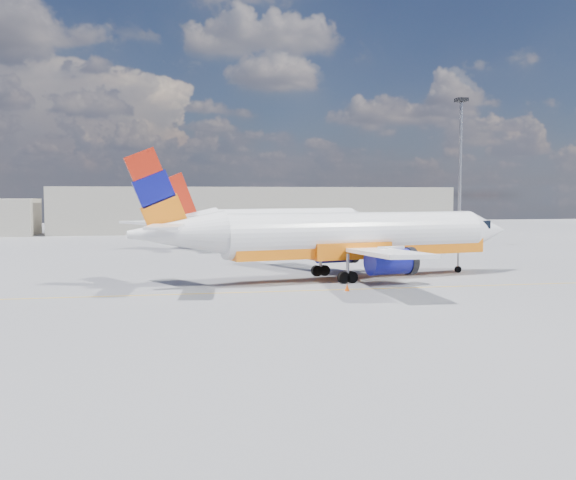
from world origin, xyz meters
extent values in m
plane|color=slate|center=(0.00, 0.00, 0.00)|extent=(240.00, 240.00, 0.00)
cube|color=yellow|center=(0.00, 3.00, 0.01)|extent=(70.00, 0.15, 0.01)
cube|color=#AEA796|center=(5.00, 75.00, 4.00)|extent=(70.00, 14.00, 8.00)
cylinder|color=white|center=(3.79, 8.76, 3.55)|extent=(21.94, 7.67, 3.36)
cone|color=white|center=(16.36, 11.35, 3.55)|extent=(4.54, 4.08, 3.36)
cone|color=white|center=(-10.23, 5.87, 3.90)|extent=(7.41, 4.52, 3.19)
cube|color=black|center=(15.00, 11.07, 4.10)|extent=(2.10, 2.56, 0.69)
cube|color=orange|center=(4.27, 8.86, 2.42)|extent=(21.82, 7.09, 1.18)
cube|color=white|center=(0.94, 15.22, 2.66)|extent=(7.97, 12.04, 0.79)
cube|color=white|center=(3.73, 1.69, 2.66)|extent=(3.64, 11.96, 0.79)
cylinder|color=navy|center=(3.38, 13.21, 1.73)|extent=(3.86, 2.55, 1.88)
cylinder|color=navy|center=(5.17, 4.51, 1.73)|extent=(3.86, 2.55, 1.88)
cylinder|color=black|center=(4.92, 13.52, 1.73)|extent=(0.90, 2.13, 2.07)
cylinder|color=black|center=(6.72, 4.82, 1.73)|extent=(0.90, 2.13, 2.07)
cube|color=orange|center=(-11.68, 5.57, 6.91)|extent=(4.60, 1.23, 6.16)
cube|color=white|center=(-12.31, 8.66, 4.54)|extent=(4.33, 5.36, 0.18)
cube|color=white|center=(-11.04, 2.47, 4.54)|extent=(2.70, 5.14, 0.18)
cylinder|color=gray|center=(13.46, 10.75, 1.23)|extent=(0.21, 0.21, 2.07)
cylinder|color=black|center=(13.46, 10.75, 0.28)|extent=(0.59, 0.34, 0.55)
cylinder|color=black|center=(1.38, 10.68, 0.44)|extent=(0.95, 0.55, 0.89)
cylinder|color=black|center=(2.33, 6.04, 0.44)|extent=(0.95, 0.55, 0.89)
cylinder|color=white|center=(4.53, 42.22, 3.31)|extent=(20.10, 9.69, 3.12)
cone|color=white|center=(15.79, 46.20, 3.31)|extent=(4.51, 4.17, 3.12)
cone|color=white|center=(-8.03, 37.78, 3.63)|extent=(7.05, 4.94, 2.97)
cube|color=black|center=(14.58, 45.78, 3.81)|extent=(2.18, 2.51, 0.64)
cube|color=white|center=(4.97, 42.37, 2.25)|extent=(19.91, 9.17, 1.10)
cube|color=white|center=(1.09, 47.82, 2.48)|extent=(8.53, 10.82, 0.74)
cube|color=white|center=(5.38, 35.70, 2.48)|extent=(3.98, 11.26, 0.74)
cylinder|color=white|center=(3.59, 46.27, 1.61)|extent=(3.70, 2.75, 1.75)
cylinder|color=white|center=(6.35, 38.48, 1.61)|extent=(3.70, 2.75, 1.75)
cylinder|color=black|center=(4.97, 46.76, 1.61)|extent=(1.08, 1.97, 1.93)
cylinder|color=black|center=(7.73, 38.97, 1.61)|extent=(1.08, 1.97, 1.93)
cube|color=red|center=(-9.32, 37.32, 6.43)|extent=(4.16, 1.70, 5.73)
cube|color=white|center=(-10.31, 40.09, 4.23)|extent=(4.40, 4.88, 0.17)
cube|color=white|center=(-8.34, 34.55, 4.23)|extent=(2.14, 4.64, 0.17)
cylinder|color=gray|center=(13.20, 45.28, 1.15)|extent=(0.21, 0.21, 1.93)
cylinder|color=black|center=(13.20, 45.28, 0.26)|extent=(0.56, 0.38, 0.51)
cylinder|color=black|center=(2.07, 43.69, 0.41)|extent=(0.90, 0.60, 0.83)
cylinder|color=black|center=(3.54, 39.53, 0.41)|extent=(0.90, 0.60, 0.83)
cube|color=white|center=(1.15, 2.08, 0.02)|extent=(0.39, 0.39, 0.04)
cone|color=#FF560A|center=(1.15, 2.08, 0.29)|extent=(0.33, 0.33, 0.51)
cylinder|color=gray|center=(26.30, 37.23, 9.22)|extent=(0.41, 0.41, 18.44)
cube|color=black|center=(26.30, 37.23, 18.72)|extent=(1.38, 1.38, 0.46)
camera|label=1|loc=(-11.01, -39.86, 6.58)|focal=40.00mm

